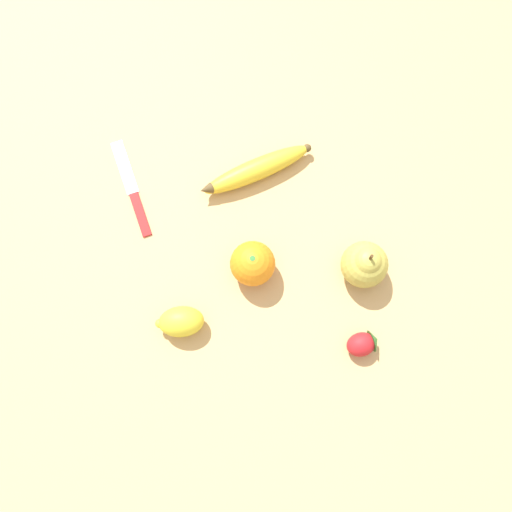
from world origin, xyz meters
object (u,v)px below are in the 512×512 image
object	(u,v)px
orange	(253,264)
lemon	(181,322)
banana	(256,170)
strawberry	(363,344)
pear	(365,264)
paring_knife	(133,191)

from	to	relation	value
orange	lemon	distance (m)	0.15
banana	lemon	bearing A→B (deg)	41.07
banana	strawberry	world-z (taller)	same
pear	paring_knife	world-z (taller)	pear
banana	pear	world-z (taller)	pear
orange	strawberry	bearing A→B (deg)	149.12
orange	strawberry	world-z (taller)	orange
orange	pear	world-z (taller)	pear
lemon	paring_knife	distance (m)	0.26
pear	orange	bearing A→B (deg)	4.19
pear	lemon	bearing A→B (deg)	21.84
strawberry	lemon	xyz separation A→B (m)	(0.31, -0.01, 0.01)
pear	lemon	world-z (taller)	pear
strawberry	lemon	distance (m)	0.31
banana	lemon	world-z (taller)	lemon
orange	paring_knife	size ratio (longest dim) A/B	0.42
banana	orange	distance (m)	0.18
banana	strawberry	bearing A→B (deg)	95.30
paring_knife	orange	bearing A→B (deg)	-53.71
banana	pear	size ratio (longest dim) A/B	2.07
pear	banana	bearing A→B (deg)	-39.96
banana	paring_knife	xyz separation A→B (m)	(0.22, 0.05, -0.02)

